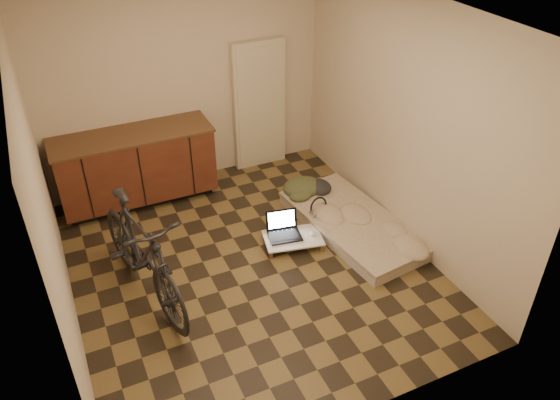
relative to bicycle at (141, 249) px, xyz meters
name	(u,v)px	position (x,y,z in m)	size (l,w,h in m)	color
room_shell	(246,156)	(1.07, 0.01, 0.72)	(3.50, 4.00, 2.60)	brown
cabinets	(136,167)	(0.32, 1.72, -0.12)	(1.84, 0.62, 0.91)	black
appliance_panel	(259,105)	(2.02, 1.95, 0.27)	(0.70, 0.10, 1.70)	beige
bicycle	(141,249)	(0.00, 0.00, 0.00)	(0.53, 1.80, 1.17)	black
futon	(353,224)	(2.37, 0.09, -0.51)	(1.08, 1.90, 0.16)	#C0B19A
clothing_pile	(307,183)	(2.16, 0.84, -0.33)	(0.51, 0.43, 0.20)	#3D4327
headphones	(319,206)	(2.06, 0.36, -0.34)	(0.26, 0.24, 0.17)	black
lap_desk	(293,238)	(1.62, 0.12, -0.49)	(0.70, 0.53, 0.10)	brown
laptop	(284,230)	(1.56, 0.22, -0.43)	(0.40, 0.37, 0.24)	black
mouse	(313,233)	(1.84, 0.08, -0.46)	(0.06, 0.10, 0.04)	silver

